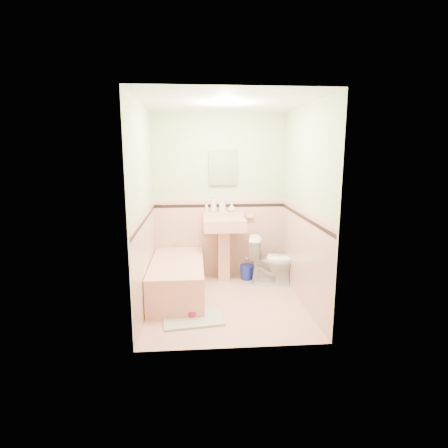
{
  "coord_description": "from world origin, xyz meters",
  "views": [
    {
      "loc": [
        -0.38,
        -4.42,
        1.93
      ],
      "look_at": [
        0.0,
        0.25,
        1.0
      ],
      "focal_mm": 29.24,
      "sensor_mm": 36.0,
      "label": 1
    }
  ],
  "objects": [
    {
      "name": "tube",
      "position": [
        -0.2,
        1.04,
        1.09
      ],
      "size": [
        0.04,
        0.04,
        0.12
      ],
      "primitive_type": "cylinder",
      "rotation": [
        0.0,
        0.0,
        0.06
      ],
      "color": "white",
      "rests_on": "sink"
    },
    {
      "name": "accent_left",
      "position": [
        -0.98,
        0.0,
        1.12
      ],
      "size": [
        0.0,
        2.2,
        2.2
      ],
      "primitive_type": "plane",
      "rotation": [
        1.57,
        0.0,
        1.57
      ],
      "color": "black",
      "rests_on": "ground"
    },
    {
      "name": "soap_bottle_right",
      "position": [
        0.18,
        1.04,
        1.1
      ],
      "size": [
        0.11,
        0.11,
        0.13
      ],
      "primitive_type": "imported",
      "rotation": [
        0.0,
        0.0,
        -0.05
      ],
      "color": "#B2B2B2",
      "rests_on": "sink"
    },
    {
      "name": "wainscot_left",
      "position": [
        -0.99,
        0.0,
        0.6
      ],
      "size": [
        0.0,
        2.2,
        2.2
      ],
      "primitive_type": "plane",
      "rotation": [
        1.57,
        0.0,
        1.57
      ],
      "color": "beige",
      "rests_on": "ground"
    },
    {
      "name": "cap_left",
      "position": [
        -0.98,
        0.0,
        1.22
      ],
      "size": [
        0.0,
        2.2,
        2.2
      ],
      "primitive_type": "plane",
      "rotation": [
        1.57,
        0.0,
        1.57
      ],
      "color": "#E8AA9A",
      "rests_on": "ground"
    },
    {
      "name": "cap_right",
      "position": [
        0.98,
        0.0,
        1.22
      ],
      "size": [
        0.0,
        2.2,
        2.2
      ],
      "primitive_type": "plane",
      "rotation": [
        1.57,
        0.0,
        -1.57
      ],
      "color": "#E8AA9A",
      "rests_on": "ground"
    },
    {
      "name": "bath_mat",
      "position": [
        -0.42,
        -0.45,
        0.01
      ],
      "size": [
        0.74,
        0.54,
        0.03
      ],
      "primitive_type": "cube",
      "rotation": [
        0.0,
        0.0,
        0.14
      ],
      "color": "#9BA68A",
      "rests_on": "floor"
    },
    {
      "name": "wall_back",
      "position": [
        0.0,
        1.1,
        1.25
      ],
      "size": [
        2.5,
        0.0,
        2.5
      ],
      "primitive_type": "plane",
      "rotation": [
        1.57,
        0.0,
        0.0
      ],
      "color": "#F0E7C4",
      "rests_on": "ground"
    },
    {
      "name": "wall_left",
      "position": [
        -1.0,
        0.0,
        1.25
      ],
      "size": [
        0.0,
        2.5,
        2.5
      ],
      "primitive_type": "plane",
      "rotation": [
        1.57,
        0.0,
        1.57
      ],
      "color": "#F0E7C4",
      "rests_on": "ground"
    },
    {
      "name": "accent_back",
      "position": [
        0.0,
        1.08,
        1.12
      ],
      "size": [
        2.0,
        0.0,
        2.0
      ],
      "primitive_type": "plane",
      "rotation": [
        1.57,
        0.0,
        0.0
      ],
      "color": "black",
      "rests_on": "ground"
    },
    {
      "name": "bathtub",
      "position": [
        -0.63,
        0.33,
        0.23
      ],
      "size": [
        0.7,
        1.5,
        0.45
      ],
      "primitive_type": "cube",
      "color": "#E3A088",
      "rests_on": "floor"
    },
    {
      "name": "bucket",
      "position": [
        0.4,
        0.89,
        0.11
      ],
      "size": [
        0.23,
        0.23,
        0.22
      ],
      "primitive_type": null,
      "rotation": [
        0.0,
        0.0,
        0.05
      ],
      "color": "#132297",
      "rests_on": "floor"
    },
    {
      "name": "wainscot_back",
      "position": [
        0.0,
        1.09,
        0.6
      ],
      "size": [
        2.0,
        0.0,
        2.0
      ],
      "primitive_type": "plane",
      "rotation": [
        1.57,
        0.0,
        0.0
      ],
      "color": "beige",
      "rests_on": "ground"
    },
    {
      "name": "soap_bottle_left",
      "position": [
        -0.09,
        1.04,
        1.15
      ],
      "size": [
        0.1,
        0.1,
        0.24
      ],
      "primitive_type": "imported",
      "rotation": [
        0.0,
        0.0,
        0.08
      ],
      "color": "#B2B2B2",
      "rests_on": "sink"
    },
    {
      "name": "cap_front",
      "position": [
        0.0,
        -1.08,
        1.22
      ],
      "size": [
        2.0,
        0.0,
        2.0
      ],
      "primitive_type": "plane",
      "rotation": [
        -1.57,
        0.0,
        0.0
      ],
      "color": "#E8AA9A",
      "rests_on": "ground"
    },
    {
      "name": "soap_dish",
      "position": [
        0.47,
        1.06,
        0.95
      ],
      "size": [
        0.11,
        0.07,
        0.04
      ],
      "primitive_type": "cube",
      "color": "#E3A088",
      "rests_on": "wall_back"
    },
    {
      "name": "accent_front",
      "position": [
        0.0,
        -1.08,
        1.12
      ],
      "size": [
        2.0,
        0.0,
        2.0
      ],
      "primitive_type": "plane",
      "rotation": [
        -1.57,
        0.0,
        0.0
      ],
      "color": "black",
      "rests_on": "ground"
    },
    {
      "name": "soap_bottle_mid",
      "position": [
        0.04,
        1.04,
        1.12
      ],
      "size": [
        0.09,
        0.09,
        0.19
      ],
      "primitive_type": "imported",
      "rotation": [
        0.0,
        0.0,
        0.07
      ],
      "color": "#B2B2B2",
      "rests_on": "sink"
    },
    {
      "name": "ceiling",
      "position": [
        0.0,
        0.0,
        2.5
      ],
      "size": [
        2.2,
        2.2,
        0.0
      ],
      "primitive_type": "plane",
      "rotation": [
        3.14,
        0.0,
        0.0
      ],
      "color": "white",
      "rests_on": "ground"
    },
    {
      "name": "sink_faucet",
      "position": [
        0.05,
        1.0,
        0.95
      ],
      "size": [
        0.02,
        0.02,
        0.1
      ],
      "primitive_type": "cylinder",
      "color": "silver",
      "rests_on": "sink"
    },
    {
      "name": "toilet",
      "position": [
        0.76,
        0.68,
        0.35
      ],
      "size": [
        0.76,
        0.52,
        0.71
      ],
      "primitive_type": "imported",
      "rotation": [
        0.0,
        0.0,
        1.37
      ],
      "color": "white",
      "rests_on": "floor"
    },
    {
      "name": "wall_front",
      "position": [
        0.0,
        -1.1,
        1.25
      ],
      "size": [
        2.5,
        0.0,
        2.5
      ],
      "primitive_type": "plane",
      "rotation": [
        -1.57,
        0.0,
        0.0
      ],
      "color": "#F0E7C4",
      "rests_on": "ground"
    },
    {
      "name": "wall_right",
      "position": [
        1.0,
        0.0,
        1.25
      ],
      "size": [
        0.0,
        2.5,
        2.5
      ],
      "primitive_type": "plane",
      "rotation": [
        1.57,
        0.0,
        -1.57
      ],
      "color": "#F0E7C4",
      "rests_on": "ground"
    },
    {
      "name": "medicine_cabinet",
      "position": [
        0.05,
        1.07,
        1.7
      ],
      "size": [
        0.39,
        0.04,
        0.48
      ],
      "primitive_type": "cube",
      "color": "white",
      "rests_on": "wall_back"
    },
    {
      "name": "floor",
      "position": [
        0.0,
        0.0,
        0.0
      ],
      "size": [
        2.2,
        2.2,
        0.0
      ],
      "primitive_type": "plane",
      "color": "#E8AD98",
      "rests_on": "ground"
    },
    {
      "name": "wainscot_front",
      "position": [
        0.0,
        -1.09,
        0.6
      ],
      "size": [
        2.0,
        0.0,
        2.0
      ],
      "primitive_type": "plane",
      "rotation": [
        -1.57,
        0.0,
        0.0
      ],
      "color": "beige",
      "rests_on": "ground"
    },
    {
      "name": "wainscot_right",
      "position": [
        0.99,
        0.0,
        0.6
      ],
      "size": [
        0.0,
        2.2,
        2.2
      ],
      "primitive_type": "plane",
      "rotation": [
        1.57,
        0.0,
        -1.57
      ],
      "color": "beige",
      "rests_on": "ground"
    },
    {
      "name": "sink",
      "position": [
        0.05,
        0.86,
        0.48
      ],
      "size": [
        0.61,
        0.5,
        0.96
      ],
      "primitive_type": null,
      "color": "#E3A088",
      "rests_on": "floor"
    },
    {
      "name": "accent_right",
      "position": [
        0.98,
        0.0,
        1.12
      ],
      "size": [
        0.0,
        2.2,
        2.2
      ],
      "primitive_type": "plane",
      "rotation": [
        1.57,
        0.0,
        -1.57
      ],
      "color": "black",
      "rests_on": "ground"
    },
    {
      "name": "tub_faucet",
      "position": [
        -0.63,
        1.05,
        0.63
      ],
      "size": [
        0.04,
        0.12,
        0.04
      ],
      "primitive_type": "cylinder",
      "rotation": [
        1.57,
        0.0,
        0.0
      ],
      "color": "silver",
      "rests_on": "wall_back"
    },
    {
      "name": "cap_back",
      "position": [
        0.0,
        1.08,
        1.22
      ],
      "size": [
        2.0,
        0.0,
        2.0
      ],
      "primitive_type": "plane",
      "rotation": [
        1.57,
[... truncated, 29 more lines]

